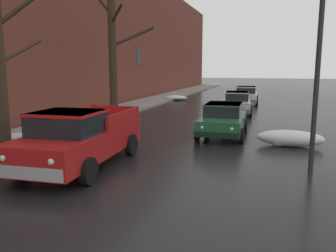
{
  "coord_description": "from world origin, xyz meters",
  "views": [
    {
      "loc": [
        3.78,
        -0.89,
        2.96
      ],
      "look_at": [
        0.99,
        8.33,
        1.32
      ],
      "focal_mm": 36.8,
      "sensor_mm": 36.0,
      "label": 1
    }
  ],
  "objects_px": {
    "sedan_green_parked_kerbside_close": "(223,119)",
    "sedan_white_parked_far_down_block": "(246,95)",
    "street_lamp_post": "(318,67)",
    "bare_tree_mid_block": "(114,53)",
    "sedan_silver_parked_kerbside_mid": "(237,102)",
    "pickup_truck_red_approaching_near_lane": "(79,138)"
  },
  "relations": [
    {
      "from": "pickup_truck_red_approaching_near_lane",
      "to": "sedan_white_parked_far_down_block",
      "type": "xyz_separation_m",
      "value": [
        3.42,
        20.05,
        -0.13
      ]
    },
    {
      "from": "bare_tree_mid_block",
      "to": "sedan_green_parked_kerbside_close",
      "type": "distance_m",
      "value": 7.72
    },
    {
      "from": "bare_tree_mid_block",
      "to": "sedan_silver_parked_kerbside_mid",
      "type": "distance_m",
      "value": 8.45
    },
    {
      "from": "sedan_green_parked_kerbside_close",
      "to": "sedan_white_parked_far_down_block",
      "type": "xyz_separation_m",
      "value": [
        -0.04,
        14.04,
        0.0
      ]
    },
    {
      "from": "bare_tree_mid_block",
      "to": "sedan_green_parked_kerbside_close",
      "type": "bearing_deg",
      "value": -23.64
    },
    {
      "from": "pickup_truck_red_approaching_near_lane",
      "to": "street_lamp_post",
      "type": "xyz_separation_m",
      "value": [
        6.6,
        1.37,
        2.09
      ]
    },
    {
      "from": "pickup_truck_red_approaching_near_lane",
      "to": "street_lamp_post",
      "type": "relative_size",
      "value": 1.02
    },
    {
      "from": "sedan_silver_parked_kerbside_mid",
      "to": "street_lamp_post",
      "type": "distance_m",
      "value": 12.79
    },
    {
      "from": "bare_tree_mid_block",
      "to": "sedan_green_parked_kerbside_close",
      "type": "xyz_separation_m",
      "value": [
        6.51,
        -2.85,
        -3.0
      ]
    },
    {
      "from": "street_lamp_post",
      "to": "sedan_green_parked_kerbside_close",
      "type": "bearing_deg",
      "value": 124.11
    },
    {
      "from": "sedan_green_parked_kerbside_close",
      "to": "street_lamp_post",
      "type": "bearing_deg",
      "value": -55.89
    },
    {
      "from": "sedan_white_parked_far_down_block",
      "to": "street_lamp_post",
      "type": "xyz_separation_m",
      "value": [
        3.18,
        -18.67,
        2.22
      ]
    },
    {
      "from": "sedan_green_parked_kerbside_close",
      "to": "street_lamp_post",
      "type": "xyz_separation_m",
      "value": [
        3.14,
        -4.63,
        2.22
      ]
    },
    {
      "from": "sedan_green_parked_kerbside_close",
      "to": "sedan_white_parked_far_down_block",
      "type": "bearing_deg",
      "value": 90.16
    },
    {
      "from": "sedan_white_parked_far_down_block",
      "to": "sedan_silver_parked_kerbside_mid",
      "type": "bearing_deg",
      "value": -90.97
    },
    {
      "from": "sedan_green_parked_kerbside_close",
      "to": "sedan_white_parked_far_down_block",
      "type": "height_order",
      "value": "same"
    },
    {
      "from": "sedan_white_parked_far_down_block",
      "to": "street_lamp_post",
      "type": "relative_size",
      "value": 0.83
    },
    {
      "from": "bare_tree_mid_block",
      "to": "sedan_white_parked_far_down_block",
      "type": "height_order",
      "value": "bare_tree_mid_block"
    },
    {
      "from": "pickup_truck_red_approaching_near_lane",
      "to": "sedan_white_parked_far_down_block",
      "type": "relative_size",
      "value": 1.22
    },
    {
      "from": "bare_tree_mid_block",
      "to": "street_lamp_post",
      "type": "bearing_deg",
      "value": -37.79
    },
    {
      "from": "sedan_silver_parked_kerbside_mid",
      "to": "street_lamp_post",
      "type": "relative_size",
      "value": 0.86
    },
    {
      "from": "sedan_green_parked_kerbside_close",
      "to": "street_lamp_post",
      "type": "distance_m",
      "value": 6.02
    }
  ]
}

